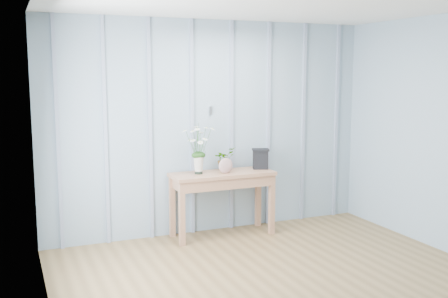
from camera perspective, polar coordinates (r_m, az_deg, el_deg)
name	(u,v)px	position (r m, az deg, el deg)	size (l,w,h in m)	color
room_shell	(264,62)	(4.95, 4.35, 9.39)	(4.00, 4.50, 2.50)	#8DA4B5
sideboard	(222,182)	(6.08, -0.18, -3.62)	(1.20, 0.45, 0.75)	#99674A
daisy_vase	(198,143)	(5.92, -2.80, 0.61)	(0.39, 0.30, 0.56)	black
spider_plant	(225,159)	(6.15, 0.06, -1.09)	(0.25, 0.21, 0.27)	#153911
felt_disc_vessel	(226,166)	(5.98, 0.18, -1.83)	(0.18, 0.05, 0.18)	brown
carved_box	(260,159)	(6.27, 3.99, -1.05)	(0.24, 0.21, 0.24)	black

